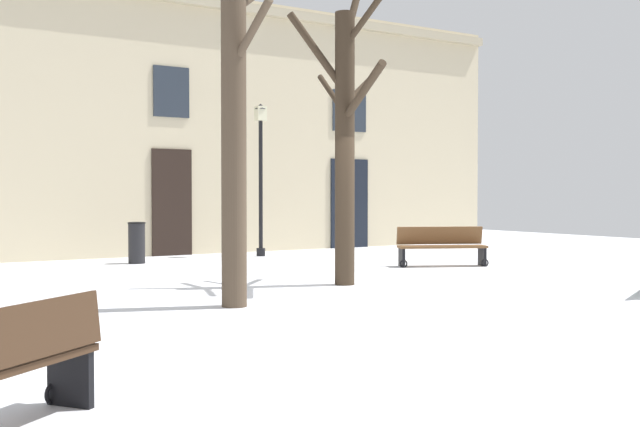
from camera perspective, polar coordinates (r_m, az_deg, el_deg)
name	(u,v)px	position (r m, az deg, el deg)	size (l,w,h in m)	color
ground_plane	(379,296)	(11.17, 4.66, -6.41)	(32.76, 32.76, 0.00)	white
building_facade	(175,121)	(19.10, -11.27, 7.10)	(20.48, 0.60, 6.72)	beige
tree_foreground	(236,90)	(10.10, -6.61, 9.56)	(2.51, 1.66, 5.88)	#4C3D2D
tree_near_facade	(346,129)	(12.45, 2.05, 6.61)	(2.15, 2.48, 5.59)	#382B1E
streetlamp	(261,163)	(18.27, -4.66, 3.96)	(0.30, 0.30, 3.80)	black
litter_bin	(137,243)	(16.77, -14.14, -2.22)	(0.40, 0.40, 0.92)	black
bench_facing_shops	(441,246)	(15.89, 9.47, -2.49)	(1.93, 1.22, 0.85)	brown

